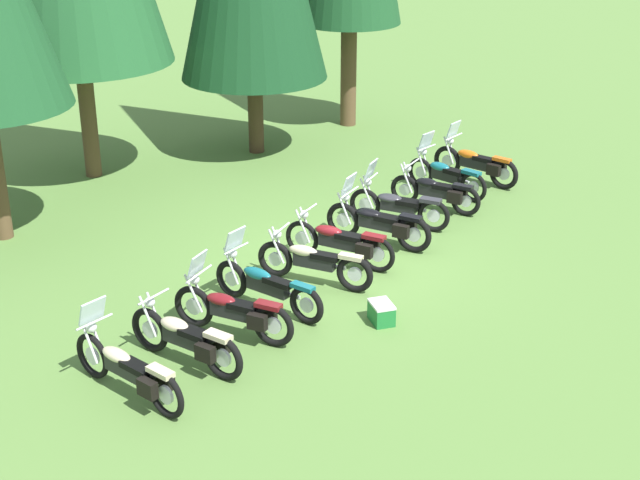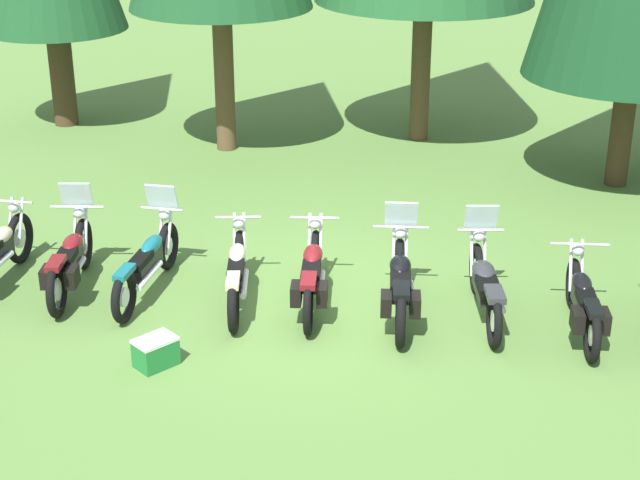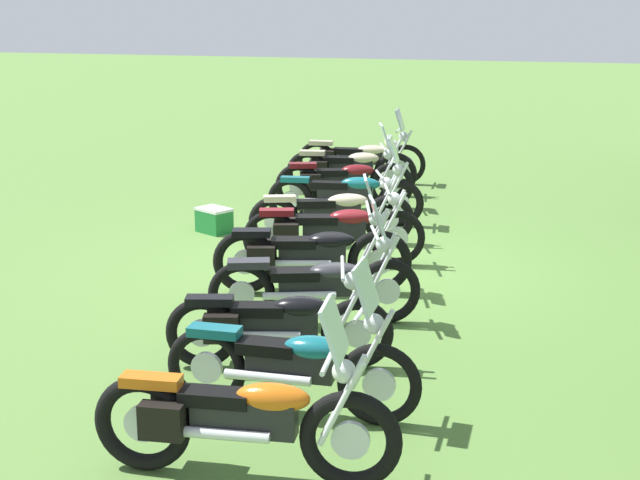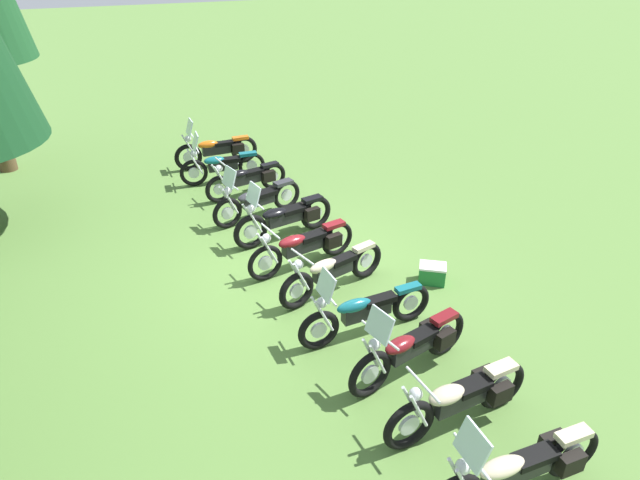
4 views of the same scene
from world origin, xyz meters
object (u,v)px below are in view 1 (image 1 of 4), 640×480
at_px(motorcycle_1, 187,339).
at_px(picnic_cooler, 381,313).
at_px(motorcycle_2, 234,311).
at_px(motorcycle_9, 446,174).
at_px(motorcycle_4, 313,262).
at_px(motorcycle_7, 398,205).
at_px(motorcycle_3, 266,285).
at_px(motorcycle_8, 437,191).
at_px(motorcycle_0, 129,369).
at_px(motorcycle_6, 379,223).
at_px(motorcycle_5, 341,241).
at_px(motorcycle_10, 476,163).

bearing_deg(motorcycle_1, picnic_cooler, -121.13).
distance_m(motorcycle_2, motorcycle_9, 7.96).
height_order(motorcycle_4, motorcycle_7, motorcycle_7).
distance_m(motorcycle_3, motorcycle_8, 5.86).
relative_size(motorcycle_0, motorcycle_9, 1.10).
distance_m(motorcycle_2, motorcycle_6, 4.58).
bearing_deg(motorcycle_4, motorcycle_0, 78.57).
height_order(motorcycle_1, picnic_cooler, motorcycle_1).
bearing_deg(motorcycle_8, motorcycle_5, 81.74).
distance_m(motorcycle_4, motorcycle_5, 1.02).
bearing_deg(motorcycle_5, motorcycle_1, 84.64).
relative_size(motorcycle_4, motorcycle_9, 1.02).
bearing_deg(motorcycle_9, motorcycle_3, 99.02).
height_order(motorcycle_0, motorcycle_7, motorcycle_0).
distance_m(motorcycle_1, motorcycle_10, 10.18).
bearing_deg(motorcycle_7, motorcycle_9, -98.20).
relative_size(motorcycle_1, motorcycle_4, 1.02).
distance_m(motorcycle_9, motorcycle_10, 1.12).
xyz_separation_m(motorcycle_1, motorcycle_7, (6.69, 1.25, -0.01)).
relative_size(motorcycle_3, motorcycle_9, 1.09).
xyz_separation_m(motorcycle_2, motorcycle_10, (8.93, 1.44, -0.01)).
bearing_deg(motorcycle_2, picnic_cooler, -143.24).
bearing_deg(motorcycle_3, motorcycle_9, -87.20).
xyz_separation_m(motorcycle_1, motorcycle_6, (5.64, 0.88, 0.01)).
bearing_deg(motorcycle_9, motorcycle_4, 100.22).
distance_m(motorcycle_8, motorcycle_9, 1.08).
distance_m(motorcycle_10, picnic_cooler, 7.47).
height_order(motorcycle_4, motorcycle_5, motorcycle_5).
xyz_separation_m(motorcycle_4, picnic_cooler, (-0.27, -1.88, -0.26)).
height_order(motorcycle_6, picnic_cooler, motorcycle_6).
distance_m(motorcycle_4, motorcycle_8, 4.56).
bearing_deg(motorcycle_8, motorcycle_3, 82.57).
relative_size(motorcycle_1, motorcycle_3, 0.95).
bearing_deg(motorcycle_2, motorcycle_9, -97.04).
bearing_deg(picnic_cooler, motorcycle_6, 41.25).
xyz_separation_m(motorcycle_1, picnic_cooler, (3.17, -1.29, -0.29)).
distance_m(motorcycle_0, picnic_cooler, 4.50).
height_order(motorcycle_4, motorcycle_6, motorcycle_6).
xyz_separation_m(motorcycle_7, motorcycle_10, (3.36, 0.35, 0.01)).
distance_m(motorcycle_2, motorcycle_3, 1.08).
height_order(motorcycle_1, motorcycle_8, motorcycle_1).
relative_size(motorcycle_1, motorcycle_6, 1.00).
bearing_deg(motorcycle_0, motorcycle_8, -85.64).
distance_m(motorcycle_7, motorcycle_8, 1.27).
distance_m(motorcycle_8, motorcycle_10, 2.13).
bearing_deg(motorcycle_6, motorcycle_7, -85.51).
bearing_deg(motorcycle_2, motorcycle_10, -98.78).
bearing_deg(motorcycle_2, motorcycle_8, -99.41).
xyz_separation_m(motorcycle_2, motorcycle_7, (5.58, 1.09, -0.01)).
distance_m(motorcycle_2, motorcycle_8, 6.92).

